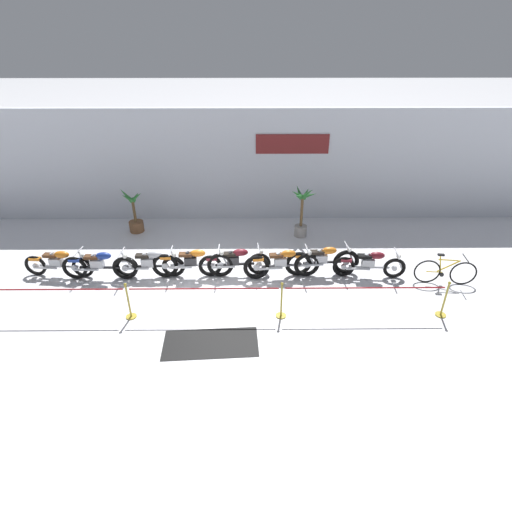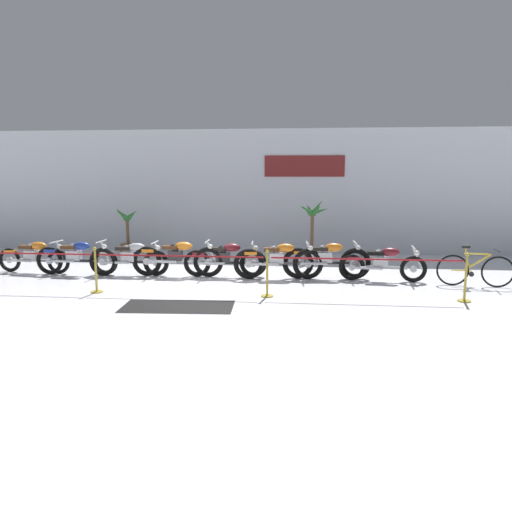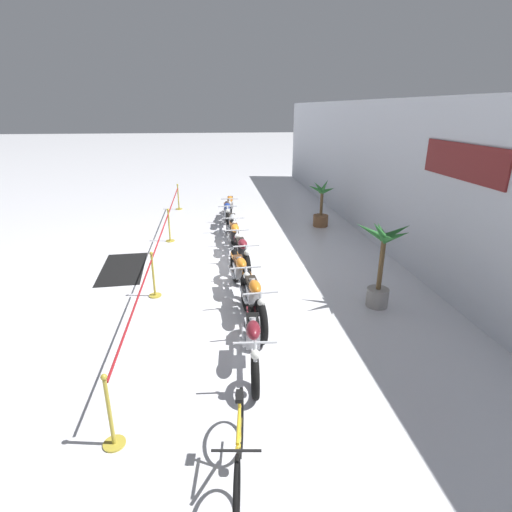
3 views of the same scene
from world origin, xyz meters
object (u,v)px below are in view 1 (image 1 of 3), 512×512
motorcycle_orange_3 (193,263)px  motorcycle_maroon_4 (235,262)px  motorcycle_orange_0 (58,263)px  stanchion_far_right (443,304)px  motorcycle_maroon_7 (370,264)px  bicycle (445,272)px  motorcycle_silver_2 (150,264)px  potted_palm_left_of_row (134,215)px  motorcycle_blue_1 (100,265)px  potted_palm_right_of_row (302,212)px  stanchion_mid_left (129,306)px  motorcycle_orange_6 (323,261)px  floor_banner (211,343)px  stanchion_far_left (146,293)px  motorcycle_orange_5 (282,264)px  stanchion_mid_right (281,305)px

motorcycle_orange_3 → motorcycle_maroon_4: motorcycle_orange_3 is taller
motorcycle_orange_0 → stanchion_far_right: size_ratio=2.04×
stanchion_far_right → motorcycle_maroon_7: bearing=127.3°
motorcycle_orange_0 → bicycle: (11.51, -0.52, -0.05)m
motorcycle_silver_2 → potted_palm_left_of_row: bearing=111.5°
motorcycle_orange_0 → motorcycle_maroon_7: (9.39, -0.14, -0.00)m
motorcycle_blue_1 → motorcycle_maroon_7: size_ratio=1.04×
bicycle → potted_palm_right_of_row: potted_palm_right_of_row is taller
motorcycle_orange_3 → stanchion_mid_left: (-1.40, -1.96, -0.13)m
motorcycle_orange_6 → floor_banner: size_ratio=1.01×
motorcycle_orange_3 → bicycle: size_ratio=1.38×
motorcycle_blue_1 → stanchion_mid_left: stanchion_mid_left is taller
motorcycle_maroon_7 → stanchion_far_right: 2.39m
motorcycle_maroon_7 → motorcycle_blue_1: bearing=-179.8°
motorcycle_orange_0 → stanchion_far_right: bearing=-10.7°
motorcycle_blue_1 → stanchion_far_left: (1.85, -1.87, 0.28)m
motorcycle_maroon_4 → bicycle: size_ratio=1.24×
motorcycle_orange_5 → motorcycle_orange_6: motorcycle_orange_6 is taller
potted_palm_left_of_row → stanchion_far_right: size_ratio=1.56×
motorcycle_orange_5 → potted_palm_right_of_row: potted_palm_right_of_row is taller
motorcycle_orange_3 → stanchion_mid_right: bearing=-37.6°
stanchion_far_left → stanchion_mid_right: bearing=0.0°
motorcycle_maroon_7 → floor_banner: size_ratio=0.96×
motorcycle_blue_1 → bicycle: (10.21, -0.35, -0.07)m
motorcycle_silver_2 → stanchion_far_left: bearing=-79.3°
motorcycle_orange_5 → stanchion_far_left: size_ratio=0.19×
bicycle → floor_banner: 7.15m
motorcycle_silver_2 → motorcycle_orange_3: 1.29m
stanchion_mid_left → floor_banner: stanchion_mid_left is taller
motorcycle_maroon_7 → stanchion_far_right: bearing=-52.7°
motorcycle_blue_1 → motorcycle_maroon_4: 4.04m
motorcycle_blue_1 → potted_palm_left_of_row: size_ratio=1.38×
motorcycle_blue_1 → stanchion_mid_right: (5.31, -1.87, -0.12)m
motorcycle_orange_6 → potted_palm_left_of_row: potted_palm_left_of_row is taller
potted_palm_right_of_row → stanchion_mid_left: (-4.95, -4.74, -0.58)m
stanchion_mid_right → floor_banner: 2.08m
stanchion_mid_right → potted_palm_left_of_row: bearing=134.6°
motorcycle_silver_2 → stanchion_mid_left: bearing=-93.1°
motorcycle_maroon_7 → stanchion_mid_left: (-6.72, -1.90, -0.10)m
motorcycle_maroon_4 → potted_palm_left_of_row: size_ratio=1.34×
motorcycle_orange_0 → stanchion_mid_right: stanchion_mid_right is taller
motorcycle_silver_2 → potted_palm_right_of_row: 5.60m
motorcycle_orange_3 → bicycle: bearing=-3.4°
bicycle → stanchion_far_left: 8.51m
motorcycle_orange_0 → motorcycle_blue_1: (1.30, -0.18, 0.02)m
motorcycle_maroon_4 → motorcycle_orange_0: bearing=-179.9°
motorcycle_maroon_4 → floor_banner: motorcycle_maroon_4 is taller
motorcycle_orange_5 → stanchion_mid_left: (-4.08, -1.90, -0.13)m
motorcycle_blue_1 → motorcycle_silver_2: 1.48m
motorcycle_orange_0 → floor_banner: size_ratio=0.94×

